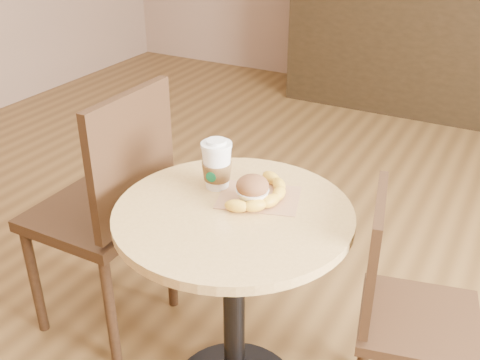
{
  "coord_description": "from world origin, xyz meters",
  "views": [
    {
      "loc": [
        0.69,
        -1.24,
        1.59
      ],
      "look_at": [
        0.01,
        0.02,
        0.83
      ],
      "focal_mm": 42.0,
      "sensor_mm": 36.0,
      "label": 1
    }
  ],
  "objects_px": {
    "chair_right": "(402,307)",
    "coffee_cup": "(217,166)",
    "chair_left": "(110,206)",
    "cafe_table": "(234,270)",
    "banana": "(264,194)",
    "muffin": "(252,190)"
  },
  "relations": [
    {
      "from": "chair_right",
      "to": "muffin",
      "type": "xyz_separation_m",
      "value": [
        -0.45,
        -0.12,
        0.35
      ]
    },
    {
      "from": "cafe_table",
      "to": "chair_right",
      "type": "distance_m",
      "value": 0.52
    },
    {
      "from": "cafe_table",
      "to": "banana",
      "type": "relative_size",
      "value": 2.72
    },
    {
      "from": "chair_left",
      "to": "coffee_cup",
      "type": "relative_size",
      "value": 6.29
    },
    {
      "from": "chair_right",
      "to": "coffee_cup",
      "type": "distance_m",
      "value": 0.71
    },
    {
      "from": "cafe_table",
      "to": "chair_left",
      "type": "height_order",
      "value": "chair_left"
    },
    {
      "from": "coffee_cup",
      "to": "chair_right",
      "type": "bearing_deg",
      "value": 0.19
    },
    {
      "from": "chair_right",
      "to": "banana",
      "type": "distance_m",
      "value": 0.55
    },
    {
      "from": "banana",
      "to": "cafe_table",
      "type": "bearing_deg",
      "value": -110.66
    },
    {
      "from": "chair_left",
      "to": "banana",
      "type": "relative_size",
      "value": 3.62
    },
    {
      "from": "chair_right",
      "to": "coffee_cup",
      "type": "relative_size",
      "value": 5.13
    },
    {
      "from": "chair_right",
      "to": "banana",
      "type": "xyz_separation_m",
      "value": [
        -0.43,
        -0.09,
        0.32
      ]
    },
    {
      "from": "chair_left",
      "to": "chair_right",
      "type": "height_order",
      "value": "chair_left"
    },
    {
      "from": "chair_left",
      "to": "banana",
      "type": "xyz_separation_m",
      "value": [
        0.63,
        -0.01,
        0.22
      ]
    },
    {
      "from": "chair_left",
      "to": "coffee_cup",
      "type": "xyz_separation_m",
      "value": [
        0.46,
        -0.0,
        0.27
      ]
    },
    {
      "from": "cafe_table",
      "to": "banana",
      "type": "height_order",
      "value": "banana"
    },
    {
      "from": "cafe_table",
      "to": "coffee_cup",
      "type": "xyz_separation_m",
      "value": [
        -0.11,
        0.1,
        0.29
      ]
    },
    {
      "from": "cafe_table",
      "to": "banana",
      "type": "xyz_separation_m",
      "value": [
        0.05,
        0.1,
        0.24
      ]
    },
    {
      "from": "coffee_cup",
      "to": "muffin",
      "type": "distance_m",
      "value": 0.15
    },
    {
      "from": "cafe_table",
      "to": "muffin",
      "type": "height_order",
      "value": "muffin"
    },
    {
      "from": "chair_left",
      "to": "muffin",
      "type": "distance_m",
      "value": 0.66
    },
    {
      "from": "chair_right",
      "to": "coffee_cup",
      "type": "bearing_deg",
      "value": 84.98
    }
  ]
}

